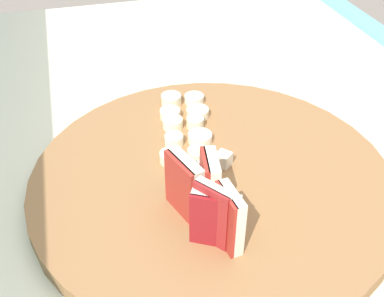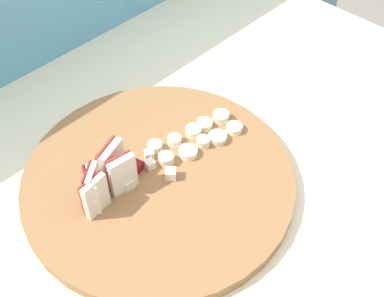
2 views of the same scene
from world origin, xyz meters
The scene contains 4 objects.
cutting_board centered at (-0.03, 0.04, 0.88)m, with size 0.42×0.42×0.02m, color olive.
apple_wedge_fan centered at (-0.11, 0.07, 0.92)m, with size 0.10×0.06×0.07m.
apple_dice_pile centered at (-0.04, 0.05, 0.90)m, with size 0.08×0.07×0.02m.
banana_slice_rows centered at (0.06, 0.04, 0.90)m, with size 0.16×0.09×0.02m.
Camera 1 is at (-0.43, 0.17, 1.24)m, focal length 44.17 mm.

